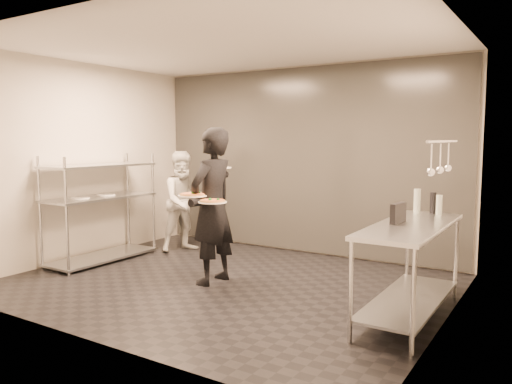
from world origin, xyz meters
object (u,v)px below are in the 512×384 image
Objects in this scene: waiter at (212,206)px; bottle_clear at (439,205)px; salad_plate at (219,166)px; pos_monitor at (398,213)px; chef at (184,201)px; pizza_plate_near at (193,195)px; bottle_dark at (433,203)px; pass_rack at (101,207)px; bottle_green at (417,201)px; pizza_plate_far at (213,201)px; prep_counter at (410,254)px.

bottle_clear is at bearing 109.82° from waiter.
pos_monitor is (2.31, -0.27, -0.37)m from salad_plate.
chef is 3.79m from pos_monitor.
pizza_plate_near is (-0.14, -0.18, 0.14)m from waiter.
bottle_dark is at bearing -70.45° from chef.
pass_rack is 4.22m from pos_monitor.
bottle_green is (4.19, 0.75, 0.28)m from pass_rack.
pizza_plate_near is at bearing 170.73° from pizza_plate_far.
prep_counter is 0.41m from pos_monitor.
chef is 5.84× the size of bottle_green.
pass_rack is 1.04× the size of chef.
pizza_plate_near is at bearing -36.34° from waiter.
bottle_clear is at bearing 20.66° from pizza_plate_near.
pass_rack is at bearing -179.97° from prep_counter.
prep_counter is 2.56m from salad_plate.
waiter reaches higher than bottle_dark.
pos_monitor is at bearing 7.35° from pizza_plate_far.
pizza_plate_near is at bearing -112.35° from chef.
bottle_clear is at bearing 9.47° from pass_rack.
waiter is at bearing -173.12° from pos_monitor.
chef is at bearing 133.52° from pizza_plate_near.
prep_counter is 2.52m from pizza_plate_near.
chef is 3.77m from bottle_dark.
salad_plate is (1.30, -0.85, 0.62)m from chef.
pass_rack is 2.22m from pizza_plate_far.
salad_plate is at bearing -157.82° from waiter.
bottle_clear is at bearing -71.33° from chef.
chef reaches higher than bottle_green.
salad_plate is (-0.30, 0.53, 0.36)m from pizza_plate_far.
salad_plate reaches higher than prep_counter.
waiter is at bearing -105.13° from chef.
bottle_green reaches higher than pizza_plate_near.
chef is 4.39× the size of pizza_plate_near.
bottle_dark is at bearing 26.72° from pizza_plate_far.
pass_rack reaches higher than pizza_plate_far.
prep_counter is at bearing -97.14° from bottle_clear.
chef reaches higher than prep_counter.
pass_rack is 4.49m from bottle_clear.
waiter is at bearing -178.80° from prep_counter.
chef is at bearing 146.61° from salad_plate.
chef is 5.04× the size of salad_plate.
waiter is 8.75× the size of bottle_clear.
waiter is at bearing -160.06° from bottle_dark.
salad_plate is 1.33× the size of bottle_dark.
bottle_dark reaches higher than pizza_plate_near.
prep_counter is 0.97× the size of waiter.
bottle_clear is (2.42, 0.78, 0.10)m from waiter.
pizza_plate_far is at bearing 40.23° from waiter.
salad_plate is 1.16× the size of bottle_green.
waiter is 5.72× the size of pizza_plate_far.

